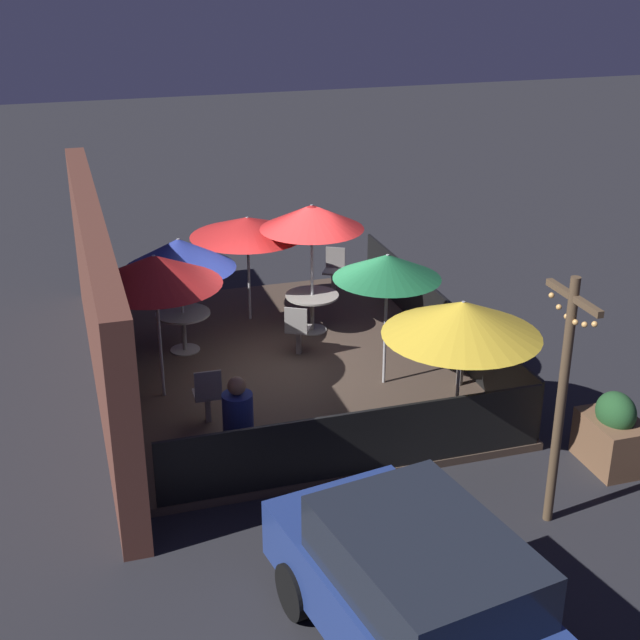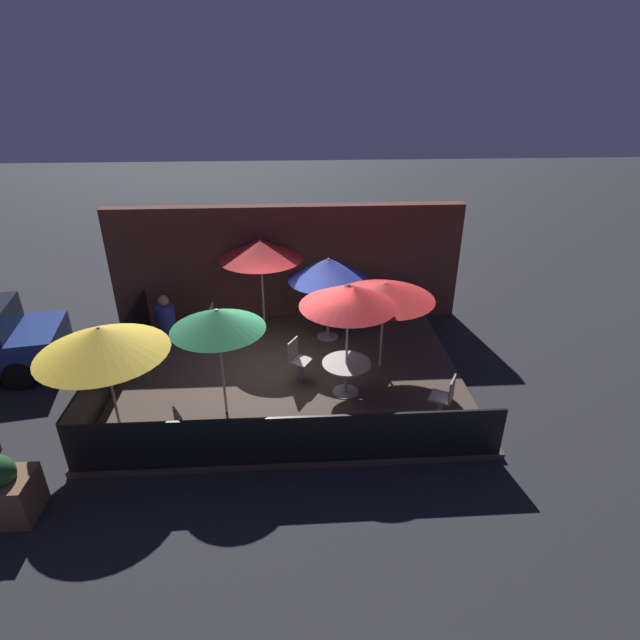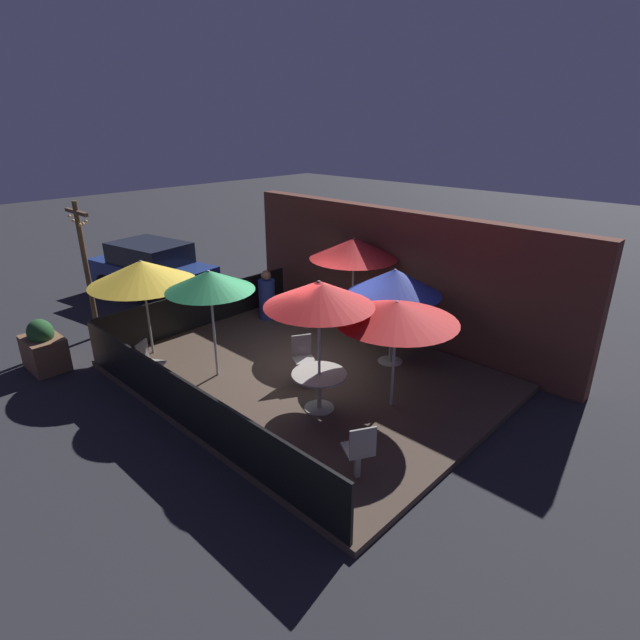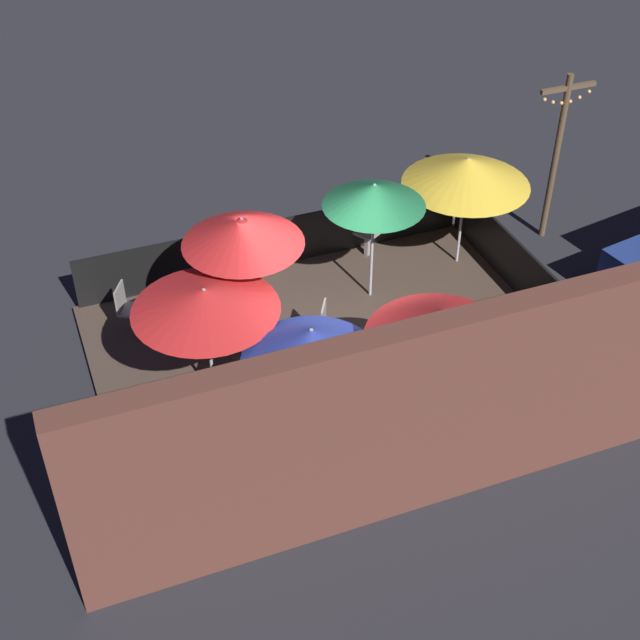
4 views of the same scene
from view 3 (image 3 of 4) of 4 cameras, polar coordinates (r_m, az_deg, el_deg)
ground_plane at (r=10.45m, az=-1.70°, el=-6.60°), size 60.00×60.00×0.00m
patio_deck at (r=10.43m, az=-1.71°, el=-6.31°), size 7.46×5.67×0.12m
building_wall at (r=12.04m, az=8.68°, el=5.08°), size 9.06×0.36×3.10m
fence_front at (r=8.70m, az=-15.12°, el=-9.29°), size 7.26×0.05×0.95m
fence_side_left at (r=12.87m, az=-13.36°, el=1.36°), size 0.05×5.47×0.95m
patio_umbrella_0 at (r=10.27m, az=8.54°, el=4.34°), size 1.94×1.94×2.08m
patio_umbrella_1 at (r=8.25m, az=-0.10°, el=3.01°), size 1.88×1.88×2.42m
patio_umbrella_2 at (r=11.57m, az=3.88°, el=8.17°), size 2.05×2.05×2.36m
patio_umbrella_3 at (r=8.57m, az=8.75°, el=0.98°), size 2.15×2.15×2.03m
patio_umbrella_4 at (r=11.22m, az=-19.67°, el=5.17°), size 2.25×2.25×2.13m
patio_umbrella_5 at (r=9.75m, az=-12.50°, el=4.41°), size 1.72×1.72×2.22m
dining_table_0 at (r=10.70m, az=8.17°, el=-1.95°), size 0.96×0.96×0.72m
dining_table_1 at (r=8.91m, az=-0.09°, el=-6.92°), size 0.99×0.99×0.71m
patio_chair_0 at (r=10.15m, az=-18.96°, el=-4.66°), size 0.55×0.55×0.96m
patio_chair_1 at (r=7.34m, az=4.53°, el=-14.54°), size 0.55×0.55×0.94m
patio_chair_2 at (r=12.40m, az=-1.79°, el=1.29°), size 0.41×0.41×0.92m
patio_chair_3 at (r=9.89m, az=-1.94°, el=-4.22°), size 0.55×0.55×0.94m
patron_0 at (r=13.06m, az=-6.09°, el=2.60°), size 0.60×0.60×1.30m
planter_box at (r=12.14m, az=-29.04°, el=-2.74°), size 0.98×0.69×1.12m
light_post at (r=12.97m, az=-25.23°, el=5.91°), size 1.10×0.12×3.30m
parked_car_0 at (r=15.86m, az=-18.69°, el=5.63°), size 4.25×2.35×1.62m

